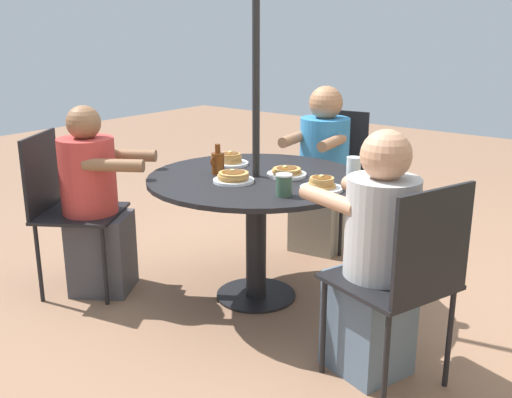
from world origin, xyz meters
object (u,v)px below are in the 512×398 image
diner_south (322,175)px  syrup_bottle (218,162)px  patio_chair_north (65,202)px  diner_north (95,208)px  patio_chair_south (332,167)px  drinking_glass_a (353,169)px  pancake_plate_b (287,172)px  pancake_plate_c (230,160)px  coffee_cup (284,185)px  pancake_plate_d (322,185)px  patio_chair_east (406,274)px  pancake_plate_a (233,178)px  patio_table (256,198)px  diner_east (375,264)px

diner_south → syrup_bottle: 1.04m
patio_chair_north → diner_north: (-0.10, 0.15, -0.03)m
diner_north → patio_chair_south: diner_north is taller
patio_chair_south → drinking_glass_a: bearing=118.1°
pancake_plate_b → pancake_plate_c: bearing=-91.8°
coffee_cup → pancake_plate_d: bearing=157.3°
syrup_bottle → patio_chair_east: bearing=78.4°
pancake_plate_b → patio_chair_north: bearing=-56.4°
diner_south → drinking_glass_a: bearing=123.5°
pancake_plate_b → coffee_cup: 0.40m
patio_chair_south → diner_north: bearing=60.1°
patio_chair_south → pancake_plate_b: (0.98, 0.30, 0.20)m
diner_south → drinking_glass_a: 0.93m
diner_north → pancake_plate_d: bearing=79.3°
drinking_glass_a → pancake_plate_d: bearing=-6.0°
pancake_plate_c → drinking_glass_a: bearing=99.9°
pancake_plate_a → pancake_plate_d: (-0.16, 0.45, 0.00)m
patio_table → diner_south: (-0.92, -0.14, -0.07)m
patio_chair_east → drinking_glass_a: (-0.60, -0.59, 0.24)m
pancake_plate_d → syrup_bottle: size_ratio=1.29×
patio_chair_south → pancake_plate_a: bearing=88.0°
pancake_plate_c → coffee_cup: size_ratio=2.00×
patio_chair_south → drinking_glass_a: (0.84, 0.63, 0.24)m
pancake_plate_b → pancake_plate_a: bearing=-27.4°
coffee_cup → drinking_glass_a: 0.49m
diner_north → pancake_plate_d: diner_north is taller
patio_chair_north → syrup_bottle: size_ratio=5.50×
pancake_plate_b → drinking_glass_a: (-0.14, 0.33, 0.04)m
diner_east → diner_south: 1.59m
pancake_plate_c → patio_chair_north: bearing=-41.7°
patio_chair_east → pancake_plate_c: bearing=88.9°
patio_table → patio_chair_north: patio_chair_north is taller
diner_south → patio_table: bearing=90.0°
patio_table → pancake_plate_d: 0.46m
diner_south → pancake_plate_b: size_ratio=5.17×
pancake_plate_c → syrup_bottle: (0.21, 0.09, 0.04)m
patio_chair_north → drinking_glass_a: 1.65m
patio_table → coffee_cup: coffee_cup is taller
diner_south → syrup_bottle: (1.01, -0.06, 0.26)m
diner_north → pancake_plate_b: size_ratio=5.03×
patio_chair_north → patio_chair_south: 1.85m
patio_table → patio_chair_south: 1.11m
pancake_plate_d → coffee_cup: bearing=-22.7°
patio_chair_north → diner_north: size_ratio=0.85×
syrup_bottle → drinking_glass_a: (-0.34, 0.66, -0.00)m
patio_chair_east → coffee_cup: patio_chair_east is taller
patio_table → drinking_glass_a: size_ratio=9.46×
diner_north → patio_chair_east: bearing=62.4°
pancake_plate_c → syrup_bottle: size_ratio=1.29×
patio_table → pancake_plate_d: (0.01, 0.43, 0.15)m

